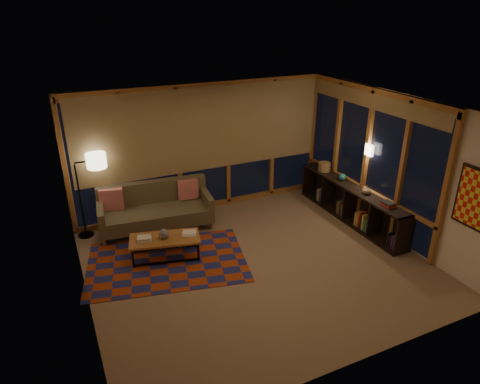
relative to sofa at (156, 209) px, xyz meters
name	(u,v)px	position (x,y,z in m)	size (l,w,h in m)	color
floor	(256,263)	(1.22, -1.94, -0.44)	(5.50, 5.00, 0.01)	#A18159
ceiling	(259,108)	(1.22, -1.94, 2.26)	(5.50, 5.00, 0.01)	beige
walls	(257,192)	(1.22, -1.94, 0.91)	(5.51, 5.01, 2.70)	beige
window_wall_back	(204,149)	(1.22, 0.49, 0.91)	(5.30, 0.16, 2.60)	brown
window_wall_right	(365,157)	(3.90, -1.34, 0.91)	(0.16, 3.70, 2.60)	brown
wall_art	(478,200)	(3.93, -3.79, 1.01)	(0.06, 0.74, 0.94)	red
wall_sconce	(369,150)	(3.84, -1.49, 1.11)	(0.12, 0.18, 0.22)	#FFEECC
sofa	(156,209)	(0.00, 0.00, 0.00)	(2.15, 0.87, 0.88)	#4B462D
pillow_left	(112,200)	(-0.77, 0.29, 0.22)	(0.43, 0.14, 0.43)	#B2080C
pillow_right	(188,190)	(0.72, 0.14, 0.20)	(0.40, 0.13, 0.40)	#B2080C
area_rug	(167,262)	(-0.16, -1.26, -0.43)	(2.68, 1.79, 0.01)	#9D3510
coffee_table	(166,248)	(-0.14, -1.11, -0.24)	(1.20, 0.55, 0.40)	brown
book_stack_a	(144,238)	(-0.48, -1.03, 0.00)	(0.25, 0.20, 0.07)	beige
book_stack_b	(189,233)	(0.29, -1.17, -0.02)	(0.22, 0.17, 0.04)	beige
ceramic_pot	(164,234)	(-0.15, -1.12, 0.05)	(0.17, 0.17, 0.17)	#2F2F31
floor_lamp	(80,197)	(-1.32, 0.31, 0.38)	(0.54, 0.36, 1.63)	black
bookshelf	(351,203)	(3.71, -1.30, -0.07)	(0.40, 2.98, 0.75)	black
basket	(324,167)	(3.69, -0.34, 0.40)	(0.26, 0.26, 0.19)	#A87D4D
teal_bowl	(342,177)	(3.71, -0.95, 0.38)	(0.15, 0.15, 0.15)	#1F6E6A
vase	(367,190)	(3.71, -1.70, 0.39)	(0.17, 0.17, 0.17)	tan
shelf_book_stack	(388,204)	(3.71, -2.29, 0.35)	(0.19, 0.27, 0.08)	beige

